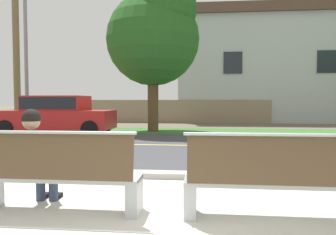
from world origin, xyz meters
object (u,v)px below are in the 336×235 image
bench_left (57,175)px  streetlamp (28,40)px  car_red_near (57,113)px  bench_right (273,181)px  seated_person_grey (36,155)px  shade_tree_far_left (156,32)px

bench_left → streetlamp: 12.77m
car_red_near → streetlamp: (-2.29, 2.11, 3.28)m
bench_right → seated_person_grey: bearing=176.5°
seated_person_grey → shade_tree_far_left: 10.80m
streetlamp → shade_tree_far_left: size_ratio=1.10×
seated_person_grey → car_red_near: 9.00m
bench_left → shade_tree_far_left: shade_tree_far_left is taller
car_red_near → shade_tree_far_left: 5.33m
bench_right → car_red_near: 10.59m
bench_left → streetlamp: (-6.16, 10.56, 3.67)m
car_red_near → shade_tree_far_left: bearing=27.7°
seated_person_grey → streetlamp: bearing=119.2°
seated_person_grey → car_red_near: (-3.52, 8.28, 0.18)m
seated_person_grey → streetlamp: 12.40m
bench_left → bench_right: same height
bench_left → seated_person_grey: 0.45m
bench_left → bench_right: bearing=0.0°
car_red_near → streetlamp: streetlamp is taller
car_red_near → streetlamp: bearing=137.2°
bench_left → bench_right: (2.49, 0.00, 0.00)m
seated_person_grey → car_red_near: car_red_near is taller
bench_left → car_red_near: 9.31m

